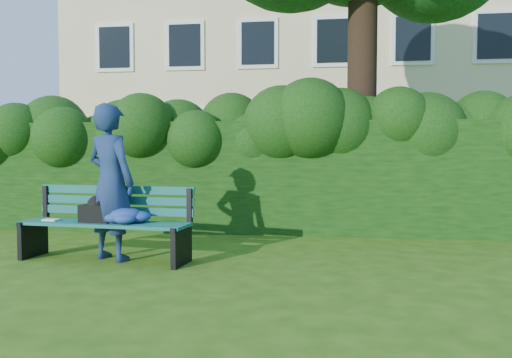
# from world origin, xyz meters

# --- Properties ---
(ground) EXTENTS (80.00, 80.00, 0.00)m
(ground) POSITION_xyz_m (0.00, 0.00, 0.00)
(ground) COLOR #2E560F
(ground) RESTS_ON ground
(apartment_building) EXTENTS (16.00, 8.08, 12.00)m
(apartment_building) POSITION_xyz_m (-0.00, 13.99, 6.00)
(apartment_building) COLOR beige
(apartment_building) RESTS_ON ground
(hedge) EXTENTS (10.00, 1.00, 1.80)m
(hedge) POSITION_xyz_m (0.00, 2.20, 0.90)
(hedge) COLOR black
(hedge) RESTS_ON ground
(park_bench) EXTENTS (2.14, 0.79, 0.89)m
(park_bench) POSITION_xyz_m (-1.65, -0.32, 0.50)
(park_bench) COLOR #0E4645
(park_bench) RESTS_ON ground
(man_reading) EXTENTS (0.81, 0.69, 1.89)m
(man_reading) POSITION_xyz_m (-1.65, -0.29, 0.95)
(man_reading) COLOR navy
(man_reading) RESTS_ON ground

